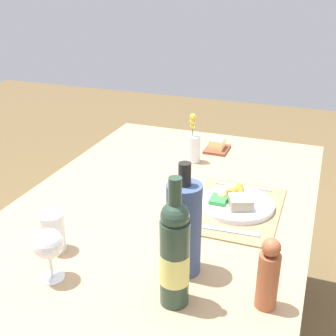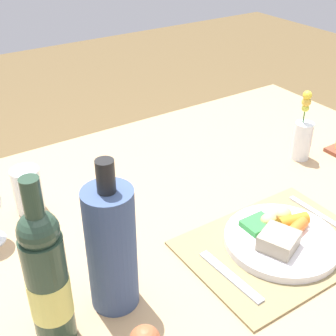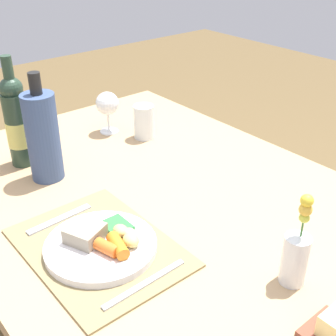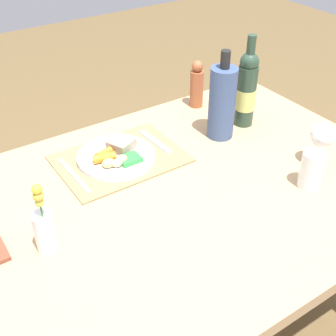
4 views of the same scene
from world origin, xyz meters
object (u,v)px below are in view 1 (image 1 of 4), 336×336
at_px(flower_vase, 194,145).
at_px(water_tumbler, 53,234).
at_px(dining_table, 165,217).
at_px(dinner_plate, 236,202).
at_px(cooler_bottle, 184,228).
at_px(wine_bottle, 175,254).
at_px(butter_dish, 217,146).
at_px(fork, 231,231).
at_px(wine_glass, 48,245).
at_px(knife, 243,186).
at_px(pepper_mill, 268,275).

relative_size(flower_vase, water_tumbler, 1.81).
xyz_separation_m(dining_table, dinner_plate, (0.05, -0.24, 0.08)).
bearing_deg(flower_vase, cooler_bottle, -164.95).
xyz_separation_m(dining_table, cooler_bottle, (-0.34, -0.18, 0.19)).
distance_m(wine_bottle, cooler_bottle, 0.13).
bearing_deg(butter_dish, fork, -162.00).
bearing_deg(wine_glass, flower_vase, -7.65).
xyz_separation_m(dinner_plate, fork, (-0.16, -0.02, -0.01)).
xyz_separation_m(dinner_plate, wine_glass, (-0.54, 0.37, 0.08)).
xyz_separation_m(dinner_plate, flower_vase, (0.34, 0.25, 0.05)).
bearing_deg(butter_dish, flower_vase, 158.15).
distance_m(dining_table, fork, 0.30).
height_order(dining_table, dinner_plate, dinner_plate).
height_order(knife, wine_glass, wine_glass).
height_order(wine_bottle, flower_vase, wine_bottle).
xyz_separation_m(fork, wine_glass, (-0.38, 0.39, 0.10)).
distance_m(flower_vase, pepper_mill, 0.90).
bearing_deg(wine_bottle, knife, -2.89).
height_order(knife, butter_dish, butter_dish).
bearing_deg(cooler_bottle, dining_table, 28.17).
relative_size(fork, pepper_mill, 0.92).
xyz_separation_m(fork, cooler_bottle, (-0.22, 0.08, 0.12)).
distance_m(wine_glass, pepper_mill, 0.55).
relative_size(knife, water_tumbler, 1.80).
distance_m(fork, wine_glass, 0.56).
height_order(knife, cooler_bottle, cooler_bottle).
bearing_deg(dinner_plate, dining_table, 101.26).
bearing_deg(flower_vase, knife, -126.32).
relative_size(flower_vase, cooler_bottle, 0.67).
bearing_deg(wine_bottle, fork, -9.98).
bearing_deg(flower_vase, wine_bottle, -165.88).
relative_size(dining_table, dinner_plate, 5.90).
xyz_separation_m(butter_dish, flower_vase, (-0.16, 0.06, 0.05)).
distance_m(dinner_plate, wine_bottle, 0.53).
xyz_separation_m(water_tumbler, pepper_mill, (-0.03, -0.61, 0.04)).
bearing_deg(knife, wine_bottle, 175.61).
bearing_deg(pepper_mill, fork, 27.40).
distance_m(flower_vase, water_tumbler, 0.79).
bearing_deg(pepper_mill, knife, 16.34).
bearing_deg(knife, cooler_bottle, 172.86).
xyz_separation_m(dining_table, wine_glass, (-0.50, 0.13, 0.16)).
height_order(butter_dish, wine_glass, wine_glass).
relative_size(dinner_plate, water_tumbler, 2.20).
bearing_deg(knife, butter_dish, 27.19).
relative_size(wine_bottle, flower_vase, 1.59).
height_order(wine_bottle, cooler_bottle, wine_bottle).
bearing_deg(dining_table, wine_bottle, -156.69).
relative_size(dining_table, cooler_bottle, 4.78).
height_order(flower_vase, water_tumbler, flower_vase).
bearing_deg(wine_glass, wine_bottle, -85.29).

